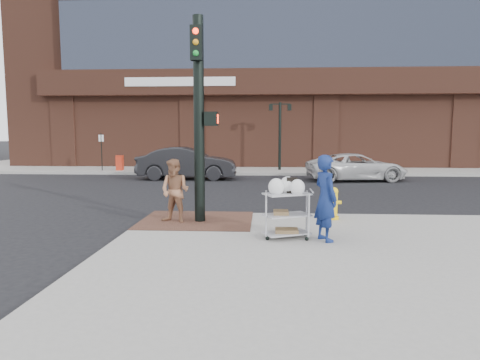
# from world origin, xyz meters

# --- Properties ---
(ground) EXTENTS (220.00, 220.00, 0.00)m
(ground) POSITION_xyz_m (0.00, 0.00, 0.00)
(ground) COLOR black
(ground) RESTS_ON ground
(sidewalk_far) EXTENTS (65.00, 36.00, 0.15)m
(sidewalk_far) POSITION_xyz_m (12.50, 32.00, 0.07)
(sidewalk_far) COLOR gray
(sidewalk_far) RESTS_ON ground
(brick_curb_ramp) EXTENTS (2.80, 2.40, 0.01)m
(brick_curb_ramp) POSITION_xyz_m (-0.60, 0.90, 0.16)
(brick_curb_ramp) COLOR brown
(brick_curb_ramp) RESTS_ON sidewalk_near
(bank_building) EXTENTS (42.00, 26.00, 28.00)m
(bank_building) POSITION_xyz_m (5.00, 31.00, 14.15)
(bank_building) COLOR brown
(bank_building) RESTS_ON sidewalk_far
(lamp_post) EXTENTS (1.32, 0.22, 4.00)m
(lamp_post) POSITION_xyz_m (2.00, 16.00, 2.62)
(lamp_post) COLOR black
(lamp_post) RESTS_ON sidewalk_far
(parking_sign) EXTENTS (0.05, 0.05, 2.20)m
(parking_sign) POSITION_xyz_m (-8.50, 15.00, 1.25)
(parking_sign) COLOR black
(parking_sign) RESTS_ON sidewalk_far
(traffic_signal_pole) EXTENTS (0.61, 0.51, 5.00)m
(traffic_signal_pole) POSITION_xyz_m (-0.48, 0.77, 2.83)
(traffic_signal_pole) COLOR black
(traffic_signal_pole) RESTS_ON sidewalk_near
(woman_blue) EXTENTS (0.65, 0.76, 1.77)m
(woman_blue) POSITION_xyz_m (2.36, -0.97, 1.04)
(woman_blue) COLOR navy
(woman_blue) RESTS_ON sidewalk_near
(pedestrian_tan) EXTENTS (0.91, 0.81, 1.57)m
(pedestrian_tan) POSITION_xyz_m (-1.09, 0.63, 0.94)
(pedestrian_tan) COLOR #996748
(pedestrian_tan) RESTS_ON sidewalk_near
(sedan_dark) EXTENTS (5.04, 1.89, 1.64)m
(sedan_dark) POSITION_xyz_m (-2.84, 11.82, 0.82)
(sedan_dark) COLOR black
(sedan_dark) RESTS_ON ground
(minivan_white) EXTENTS (5.11, 2.88, 1.35)m
(minivan_white) POSITION_xyz_m (5.64, 11.67, 0.67)
(minivan_white) COLOR silver
(minivan_white) RESTS_ON ground
(utility_cart) EXTENTS (1.06, 0.85, 1.29)m
(utility_cart) POSITION_xyz_m (1.59, -0.82, 0.74)
(utility_cart) COLOR #A6A6AB
(utility_cart) RESTS_ON sidewalk_near
(fire_hydrant) EXTENTS (0.39, 0.27, 0.83)m
(fire_hydrant) POSITION_xyz_m (2.89, 1.26, 0.57)
(fire_hydrant) COLOR yellow
(fire_hydrant) RESTS_ON sidewalk_near
(newsbox_red) EXTENTS (0.39, 0.35, 0.89)m
(newsbox_red) POSITION_xyz_m (-7.46, 15.09, 0.59)
(newsbox_red) COLOR red
(newsbox_red) RESTS_ON sidewalk_far
(newsbox_yellow) EXTENTS (0.47, 0.44, 1.00)m
(newsbox_yellow) POSITION_xyz_m (-4.94, 15.50, 0.65)
(newsbox_yellow) COLOR yellow
(newsbox_yellow) RESTS_ON sidewalk_far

